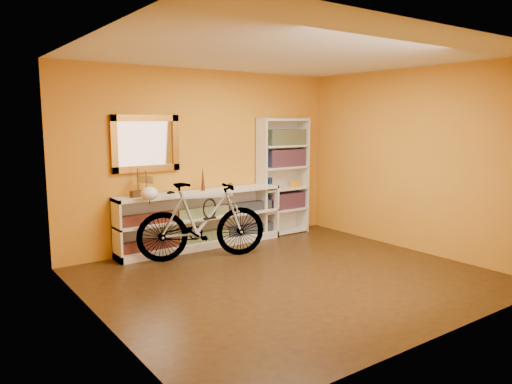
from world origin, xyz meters
TOP-DOWN VIEW (x-y plane):
  - floor at (0.00, 0.00)m, footprint 4.50×4.00m
  - ceiling at (0.00, 0.00)m, footprint 4.50×4.00m
  - back_wall at (0.00, 2.00)m, footprint 4.50×0.01m
  - left_wall at (-2.25, 0.00)m, footprint 0.01×4.00m
  - right_wall at (2.25, 0.00)m, footprint 0.01×4.00m
  - gilt_mirror at (-0.95, 1.97)m, footprint 0.98×0.06m
  - wall_socket at (0.90, 1.99)m, footprint 0.09×0.02m
  - console_unit at (-0.17, 1.81)m, footprint 2.60×0.35m
  - cd_row_lower at (-0.17, 1.79)m, footprint 2.50×0.13m
  - cd_row_upper at (-0.17, 1.79)m, footprint 2.50×0.13m
  - model_ship at (-1.08, 1.81)m, footprint 0.34×0.15m
  - toy_car at (-0.67, 1.81)m, footprint 0.00×0.00m
  - bronze_ornament at (-0.15, 1.81)m, footprint 0.06×0.06m
  - decorative_orb at (0.32, 1.81)m, footprint 0.08×0.08m
  - bookcase at (1.35, 1.84)m, footprint 0.90×0.30m
  - book_row_a at (1.40, 1.84)m, footprint 0.70×0.22m
  - book_row_b at (1.40, 1.84)m, footprint 0.70×0.22m
  - book_row_c at (1.40, 1.84)m, footprint 0.70×0.22m
  - travel_mug at (1.07, 1.82)m, footprint 0.08×0.08m
  - red_tin at (1.15, 1.87)m, footprint 0.19×0.19m
  - yellow_bag at (1.60, 1.80)m, footprint 0.18×0.14m
  - bicycle at (-0.46, 1.31)m, footprint 0.97×1.85m
  - helmet at (-1.11, 1.51)m, footprint 0.23×0.22m
  - u_lock at (-0.36, 1.27)m, footprint 0.21×0.02m

SIDE VIEW (x-z plane):
  - floor at x=0.00m, z-range -0.01..0.00m
  - cd_row_lower at x=-0.17m, z-range 0.10..0.24m
  - wall_socket at x=0.90m, z-range 0.21..0.29m
  - console_unit at x=-0.17m, z-range 0.00..0.85m
  - bicycle at x=-0.46m, z-range 0.00..1.05m
  - cd_row_upper at x=-0.17m, z-range 0.47..0.60m
  - book_row_a at x=1.40m, z-range 0.42..0.68m
  - u_lock at x=-0.36m, z-range 0.58..0.79m
  - yellow_bag at x=1.60m, z-range 0.77..0.89m
  - toy_car at x=-0.67m, z-range 0.85..0.85m
  - travel_mug at x=1.07m, z-range 0.77..0.96m
  - decorative_orb at x=0.32m, z-range 0.85..0.93m
  - helmet at x=-1.11m, z-range 0.84..1.01m
  - bookcase at x=1.35m, z-range 0.00..1.90m
  - bronze_ornament at x=-0.15m, z-range 0.85..1.21m
  - model_ship at x=-1.08m, z-range 0.85..1.24m
  - book_row_b at x=1.40m, z-range 1.11..1.40m
  - back_wall at x=0.00m, z-range 0.00..2.60m
  - left_wall at x=-2.25m, z-range 0.00..2.60m
  - right_wall at x=2.25m, z-range 0.00..2.60m
  - gilt_mirror at x=-0.95m, z-range 1.16..1.94m
  - red_tin at x=1.15m, z-range 1.46..1.66m
  - book_row_c at x=1.40m, z-range 1.46..1.71m
  - ceiling at x=0.00m, z-range 2.60..2.61m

